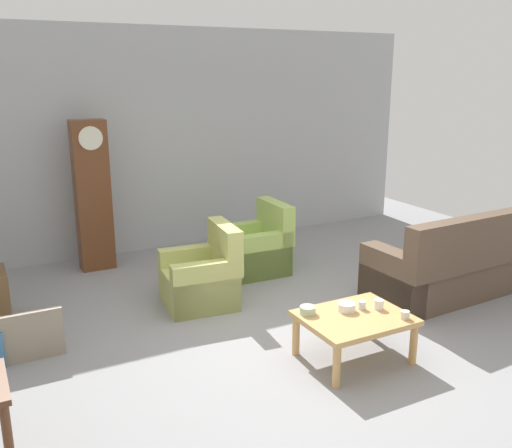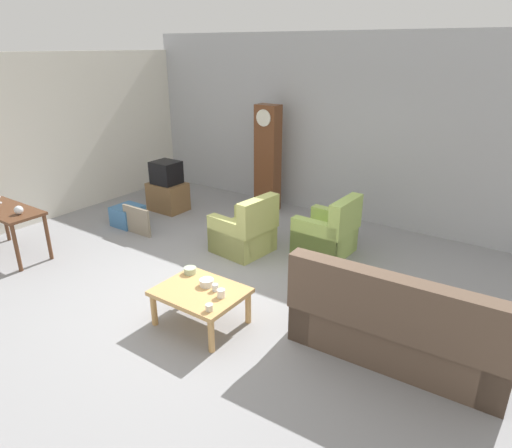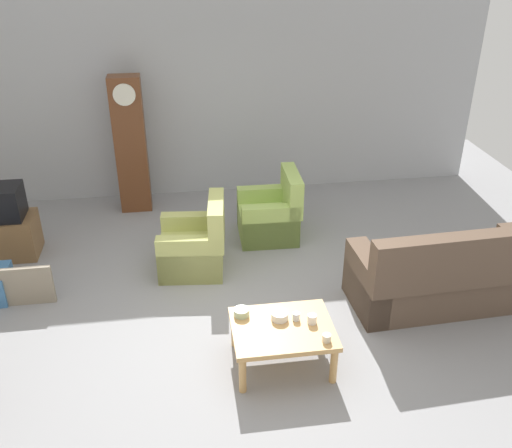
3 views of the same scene
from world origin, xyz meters
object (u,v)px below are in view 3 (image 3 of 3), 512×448
armchair_olive_near (195,247)px  cup_white_porcelain (312,319)px  tv_crt (2,202)px  bowl_white_stacked (280,316)px  grandfather_clock (131,145)px  tv_stand_cabinet (10,236)px  armchair_olive_far (271,216)px  coffee_table_wood (282,332)px  couch_floral (449,276)px  cup_blue_rimmed (296,316)px  framed_picture_leaning (26,286)px  cup_cream_tall (327,338)px  bowl_shallow_green (241,312)px

armchair_olive_near → cup_white_porcelain: (1.02, -1.82, 0.18)m
tv_crt → cup_white_porcelain: (3.35, -2.49, -0.26)m
bowl_white_stacked → grandfather_clock: bearing=113.3°
grandfather_clock → tv_stand_cabinet: bearing=-143.5°
armchair_olive_far → bowl_white_stacked: (-0.33, -2.40, 0.17)m
coffee_table_wood → tv_crt: 3.98m
tv_stand_cabinet → cup_white_porcelain: bearing=-36.7°
couch_floral → cup_blue_rimmed: size_ratio=27.56×
couch_floral → framed_picture_leaning: 4.69m
tv_stand_cabinet → tv_crt: tv_crt is taller
tv_stand_cabinet → armchair_olive_near: bearing=-16.1°
cup_white_porcelain → cup_cream_tall: bearing=-75.9°
couch_floral → framed_picture_leaning: (-4.65, 0.66, -0.12)m
framed_picture_leaning → bowl_shallow_green: bearing=-26.5°
couch_floral → cup_white_porcelain: size_ratio=23.67×
armchair_olive_near → tv_crt: bearing=163.9°
cup_white_porcelain → bowl_white_stacked: (-0.29, 0.10, -0.01)m
cup_white_porcelain → cup_cream_tall: 0.29m
grandfather_clock → bowl_shallow_green: (1.16, -3.42, -0.53)m
couch_floral → cup_blue_rimmed: bearing=-161.6°
grandfather_clock → armchair_olive_near: bearing=-66.3°
tv_stand_cabinet → bowl_shallow_green: size_ratio=4.56×
grandfather_clock → framed_picture_leaning: bearing=-116.0°
grandfather_clock → cup_blue_rimmed: (1.68, -3.56, -0.52)m
couch_floral → tv_crt: (-5.07, 1.81, 0.39)m
grandfather_clock → cup_blue_rimmed: bearing=-64.8°
couch_floral → tv_stand_cabinet: bearing=160.4°
framed_picture_leaning → armchair_olive_far: bearing=21.2°
couch_floral → framed_picture_leaning: bearing=171.9°
tv_crt → cup_white_porcelain: bearing=-36.7°
grandfather_clock → cup_cream_tall: size_ratio=24.20×
tv_stand_cabinet → bowl_shallow_green: 3.54m
armchair_olive_near → grandfather_clock: 2.09m
armchair_olive_far → bowl_shallow_green: (-0.69, -2.29, 0.17)m
bowl_shallow_green → tv_stand_cabinet: bearing=139.8°
framed_picture_leaning → cup_blue_rimmed: cup_blue_rimmed is taller
coffee_table_wood → tv_crt: (-3.07, 2.51, 0.37)m
couch_floral → armchair_olive_near: couch_floral is taller
coffee_table_wood → bowl_shallow_green: bowl_shallow_green is taller
cup_white_porcelain → cup_cream_tall: (0.07, -0.28, -0.01)m
cup_white_porcelain → bowl_white_stacked: bearing=160.9°
couch_floral → armchair_olive_far: (-1.68, 1.81, -0.05)m
grandfather_clock → cup_cream_tall: bearing=-64.3°
armchair_olive_near → bowl_white_stacked: bearing=-67.1°
bowl_white_stacked → armchair_olive_near: bearing=112.9°
couch_floral → tv_stand_cabinet: couch_floral is taller
armchair_olive_near → cup_white_porcelain: bearing=-60.7°
grandfather_clock → tv_stand_cabinet: (-1.54, -1.14, -0.73)m
coffee_table_wood → cup_blue_rimmed: bearing=30.5°
armchair_olive_near → grandfather_clock: (-0.79, 1.81, 0.69)m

